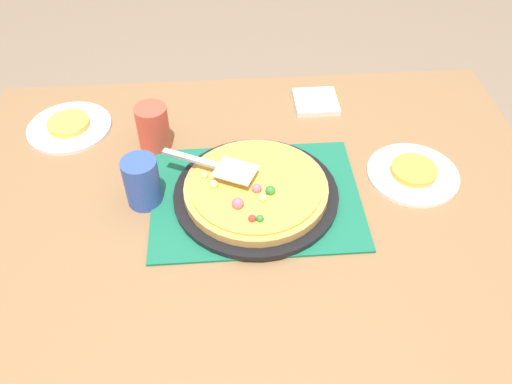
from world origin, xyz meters
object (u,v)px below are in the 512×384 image
Objects in this scene: pizza at (256,188)px; cup_near at (142,182)px; served_slice_right at (68,123)px; napkin_stack at (316,102)px; cup_far at (153,128)px; pizza_server at (216,166)px; pizza_pan at (256,194)px; plate_near_left at (413,174)px; plate_far_right at (70,127)px; served_slice_left at (414,170)px.

pizza is 0.26m from cup_near.
napkin_stack is (0.67, 0.06, -0.01)m from served_slice_right.
cup_far reaches higher than served_slice_right.
pizza is 0.56m from served_slice_right.
pizza_server reaches higher than pizza.
pizza_pan is at bearing -118.61° from napkin_stack.
pizza_pan is 1.73× the size of plate_near_left.
cup_far is at bearing 86.35° from cup_near.
plate_far_right is 0.36m from cup_near.
served_slice_right is (0.00, 0.00, 0.01)m from plate_far_right.
cup_far is (-0.24, 0.21, 0.03)m from pizza.
served_slice_left is 1.00× the size of served_slice_right.
pizza reaches higher than plate_far_right.
pizza_server is (-0.09, 0.04, 0.06)m from pizza_pan.
served_slice_left is 0.47m from pizza_server.
pizza is 2.75× the size of cup_far.
napkin_stack is at bearing 48.00° from pizza_server.
napkin_stack is (0.45, 0.35, -0.05)m from cup_near.
pizza_server reaches higher than served_slice_left.
plate_near_left is 1.83× the size of napkin_stack.
napkin_stack is at bearing 19.16° from cup_far.
plate_near_left is 0.64m from cup_near.
cup_far reaches higher than plate_near_left.
cup_far reaches higher than pizza.
plate_near_left is 0.90m from served_slice_right.
pizza_server is (0.15, -0.16, 0.01)m from cup_far.
pizza is 3.00× the size of served_slice_right.
cup_far is at bearing -160.84° from napkin_stack.
pizza reaches higher than pizza_pan.
pizza is at bearing -172.73° from plate_near_left.
plate_far_right is 1.83× the size of cup_far.
pizza_server reaches higher than plate_far_right.
pizza reaches higher than served_slice_left.
served_slice_right is (-0.48, 0.30, -0.02)m from pizza.
served_slice_right is 0.92× the size of cup_near.
served_slice_right is at bearing 164.04° from plate_near_left.
served_slice_left is (0.00, 0.00, 0.01)m from plate_near_left.
pizza_pan reaches higher than plate_far_right.
pizza_pan reaches higher than napkin_stack.
pizza is 0.39m from served_slice_left.
cup_near reaches higher than served_slice_left.
plate_near_left is 1.83× the size of cup_far.
plate_near_left is 0.89m from plate_far_right.
plate_near_left is 0.36m from napkin_stack.
plate_near_left is at bearing -90.00° from served_slice_left.
pizza_pan is at bearing -172.88° from served_slice_left.
cup_far is (0.23, -0.09, 0.04)m from served_slice_right.
served_slice_right reaches higher than napkin_stack.
pizza_server is (0.17, 0.03, 0.01)m from cup_near.
plate_far_right is at bearing 148.18° from pizza.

